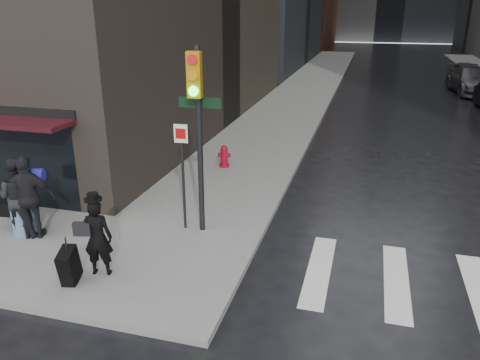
% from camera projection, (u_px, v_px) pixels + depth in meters
% --- Properties ---
extents(ground, '(140.00, 140.00, 0.00)m').
position_uv_depth(ground, '(151.00, 270.00, 10.10)').
color(ground, black).
rests_on(ground, ground).
extents(sidewalk_left, '(4.00, 50.00, 0.15)m').
position_uv_depth(sidewalk_left, '(312.00, 83.00, 34.44)').
color(sidewalk_left, slate).
rests_on(sidewalk_left, ground).
extents(man_overcoat, '(0.93, 1.09, 1.82)m').
position_uv_depth(man_overcoat, '(92.00, 242.00, 9.38)').
color(man_overcoat, black).
rests_on(man_overcoat, ground).
extents(man_jeans, '(1.42, 0.87, 1.95)m').
position_uv_depth(man_jeans, '(19.00, 197.00, 11.06)').
color(man_jeans, black).
rests_on(man_jeans, ground).
extents(man_greycoat, '(1.28, 0.86, 2.03)m').
position_uv_depth(man_greycoat, '(30.00, 198.00, 10.90)').
color(man_greycoat, black).
rests_on(man_greycoat, ground).
extents(traffic_light, '(1.11, 0.51, 4.42)m').
position_uv_depth(traffic_light, '(196.00, 117.00, 10.55)').
color(traffic_light, black).
rests_on(traffic_light, ground).
extents(fire_hydrant, '(0.43, 0.34, 0.77)m').
position_uv_depth(fire_hydrant, '(224.00, 157.00, 16.05)').
color(fire_hydrant, maroon).
rests_on(fire_hydrant, ground).
extents(parked_car_3, '(2.84, 5.86, 1.64)m').
position_uv_depth(parked_car_3, '(472.00, 80.00, 30.46)').
color(parked_car_3, '#404045').
rests_on(parked_car_3, ground).
extents(parked_car_4, '(1.94, 4.09, 1.35)m').
position_uv_depth(parked_car_4, '(466.00, 71.00, 35.75)').
color(parked_car_4, '#4F4F54').
rests_on(parked_car_4, ground).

